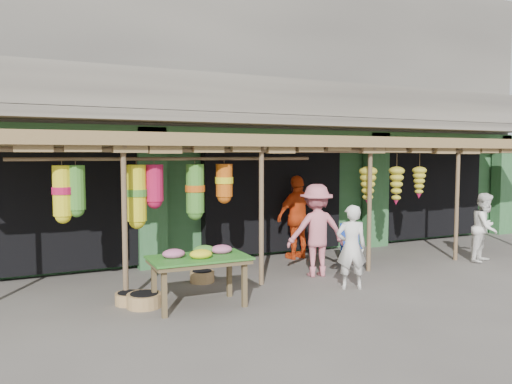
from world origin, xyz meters
name	(u,v)px	position (x,y,z in m)	size (l,w,h in m)	color
ground	(323,274)	(0.00, 0.00, 0.00)	(80.00, 80.00, 0.00)	#514C47
building	(230,122)	(0.00, 4.87, 3.37)	(16.40, 6.80, 7.00)	gray
awning	(296,148)	(-0.18, 0.80, 2.57)	(14.00, 2.70, 2.79)	brown
flower_table	(199,259)	(-2.98, -0.96, 0.76)	(1.58, 0.95, 0.94)	brown
blue_chair	(351,242)	(1.03, 0.47, 0.50)	(0.57, 0.57, 0.90)	#193AA8
basket_left	(129,298)	(-3.99, -0.38, 0.09)	(0.45, 0.45, 0.19)	brown
basket_mid	(144,300)	(-3.80, -0.64, 0.11)	(0.55, 0.55, 0.21)	olive
basket_right	(202,277)	(-2.44, 0.44, 0.11)	(0.46, 0.46, 0.21)	#8B5F41
person_front	(351,247)	(-0.17, -1.17, 0.76)	(0.56, 0.37, 1.53)	silver
person_right	(485,227)	(3.96, -0.61, 0.78)	(0.76, 0.59, 1.56)	white
person_vendor	(298,217)	(0.32, 1.55, 0.97)	(1.14, 0.48, 1.95)	#E04515
person_shopper	(316,230)	(-0.21, -0.07, 0.92)	(1.19, 0.68, 1.84)	#CE6D79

